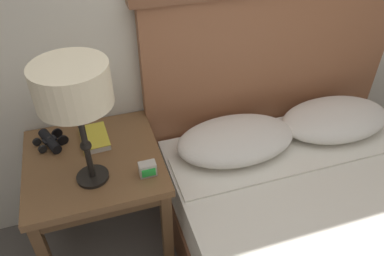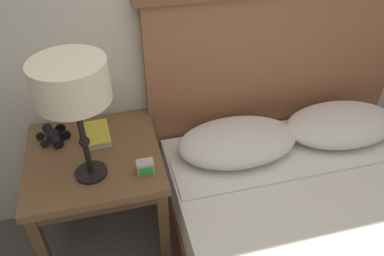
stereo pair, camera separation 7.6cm
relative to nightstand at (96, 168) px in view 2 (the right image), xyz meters
name	(u,v)px [view 2 (the right image)]	position (x,y,z in m)	size (l,w,h in m)	color
nightstand	(96,168)	(0.00, 0.00, 0.00)	(0.58, 0.58, 0.63)	brown
table_lamp	(71,85)	(-0.01, -0.12, 0.51)	(0.27, 0.27, 0.52)	black
book_on_nightstand	(96,134)	(0.02, 0.12, 0.10)	(0.13, 0.19, 0.03)	silver
binoculars_pair	(53,136)	(-0.17, 0.15, 0.11)	(0.16, 0.16, 0.05)	black
alarm_clock	(145,167)	(0.21, -0.17, 0.11)	(0.07, 0.05, 0.06)	#B7B2A8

